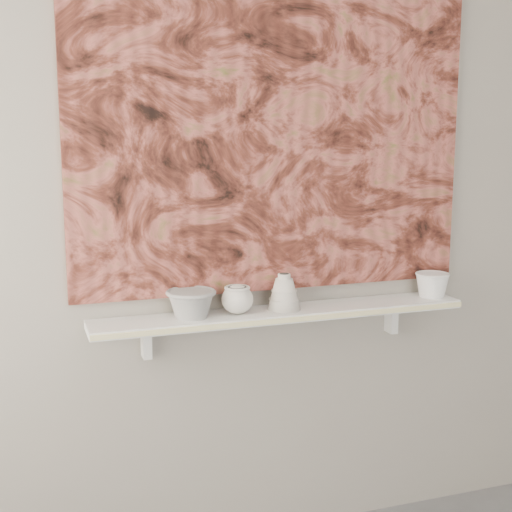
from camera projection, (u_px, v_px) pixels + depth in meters
name	position (u px, v px, depth m)	size (l,w,h in m)	color
wall_back	(274.00, 192.00, 2.61)	(3.60, 3.60, 0.00)	gray
shelf	(282.00, 313.00, 2.60)	(1.40, 0.18, 0.03)	white
shelf_stripe	(292.00, 320.00, 2.51)	(1.40, 0.01, 0.02)	beige
bracket_left	(146.00, 341.00, 2.52)	(0.03, 0.06, 0.12)	white
bracket_right	(391.00, 318.00, 2.83)	(0.03, 0.06, 0.12)	white
painting	(275.00, 140.00, 2.56)	(1.50, 0.03, 1.10)	#5F281E
house_motif	(385.00, 220.00, 2.75)	(0.09, 0.00, 0.08)	black
bowl_grey	(191.00, 303.00, 2.48)	(0.18, 0.18, 0.10)	gray
cup_cream	(237.00, 299.00, 2.53)	(0.11, 0.11, 0.10)	beige
bell_vessel	(284.00, 292.00, 2.59)	(0.12, 0.12, 0.13)	beige
bowl_white	(432.00, 285.00, 2.79)	(0.13, 0.13, 0.10)	white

